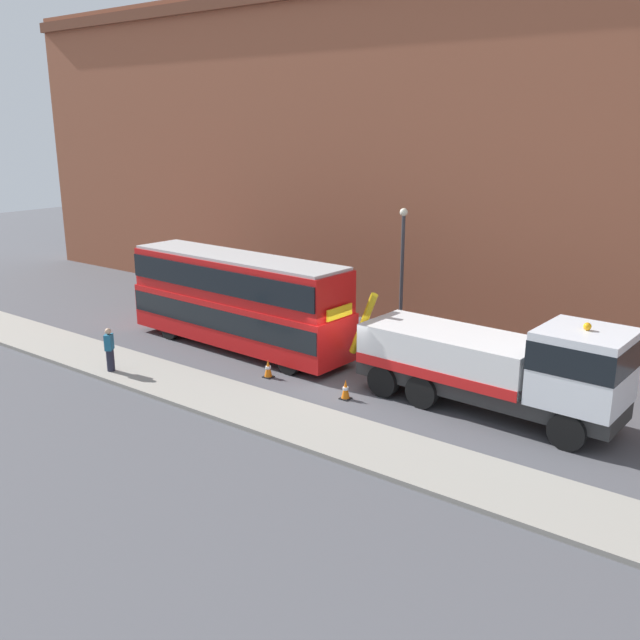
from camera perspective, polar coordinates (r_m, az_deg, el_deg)
ground_plane at (r=26.29m, az=2.36°, el=-5.06°), size 120.00×120.00×0.00m
near_kerb at (r=23.18m, az=-3.64°, el=-7.83°), size 60.00×2.80×0.15m
building_facade at (r=31.89m, az=11.46°, el=13.18°), size 60.00×1.50×16.00m
recovery_tow_truck at (r=23.57m, az=14.45°, el=-3.52°), size 10.19×3.00×3.67m
double_decker_bus at (r=29.74m, az=-6.80°, el=1.83°), size 11.12×2.99×4.06m
pedestrian_onlooker at (r=27.87m, az=-16.90°, el=-2.38°), size 0.44×0.48×1.71m
traffic_cone_near_bus at (r=26.64m, az=-4.28°, el=-4.02°), size 0.36×0.36×0.72m
traffic_cone_midway at (r=24.54m, az=2.12°, el=-5.76°), size 0.36×0.36×0.72m
street_lamp at (r=31.19m, az=6.77°, el=4.81°), size 0.36×0.36×5.83m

